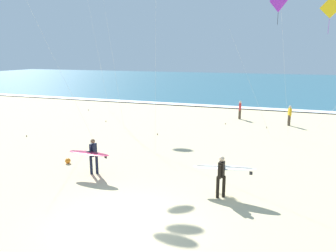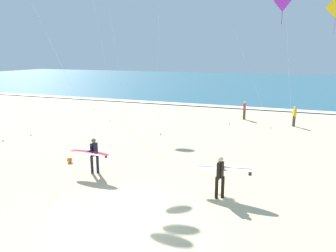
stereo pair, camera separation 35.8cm
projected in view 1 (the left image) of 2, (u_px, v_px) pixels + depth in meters
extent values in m
plane|color=beige|center=(123.00, 225.00, 10.71)|extent=(160.00, 160.00, 0.00)
cube|color=#2D6075|center=(257.00, 83.00, 60.98)|extent=(160.00, 60.00, 0.08)
cube|color=white|center=(234.00, 107.00, 33.68)|extent=(160.00, 1.46, 0.01)
cylinder|color=black|center=(91.00, 165.00, 15.12)|extent=(0.13, 0.13, 0.88)
cylinder|color=black|center=(97.00, 165.00, 15.19)|extent=(0.13, 0.13, 0.88)
cube|color=black|center=(93.00, 150.00, 15.00)|extent=(0.21, 0.35, 0.60)
cube|color=blue|center=(91.00, 149.00, 15.02)|extent=(0.02, 0.20, 0.32)
sphere|color=brown|center=(93.00, 141.00, 14.90)|extent=(0.21, 0.21, 0.21)
cylinder|color=black|center=(90.00, 149.00, 14.76)|extent=(0.09, 0.09, 0.26)
cylinder|color=black|center=(88.00, 152.00, 14.73)|extent=(0.25, 0.09, 0.14)
cylinder|color=black|center=(96.00, 149.00, 15.21)|extent=(0.09, 0.09, 0.56)
ellipsoid|color=#D83359|center=(89.00, 153.00, 14.68)|extent=(2.13, 0.60, 0.07)
cube|color=#333333|center=(89.00, 152.00, 14.67)|extent=(1.86, 0.08, 0.01)
cube|color=#262628|center=(106.00, 157.00, 14.38)|extent=(0.12, 0.02, 0.14)
cylinder|color=black|center=(218.00, 187.00, 12.62)|extent=(0.13, 0.13, 0.88)
cylinder|color=black|center=(224.00, 187.00, 12.69)|extent=(0.13, 0.13, 0.88)
cube|color=black|center=(221.00, 169.00, 12.49)|extent=(0.22, 0.35, 0.60)
cube|color=red|center=(219.00, 168.00, 12.52)|extent=(0.02, 0.20, 0.32)
sphere|color=beige|center=(222.00, 159.00, 12.40)|extent=(0.21, 0.21, 0.21)
cylinder|color=black|center=(220.00, 172.00, 12.30)|extent=(0.09, 0.09, 0.56)
cylinder|color=black|center=(223.00, 165.00, 12.67)|extent=(0.09, 0.09, 0.26)
cylinder|color=black|center=(222.00, 167.00, 12.81)|extent=(0.26, 0.10, 0.14)
ellipsoid|color=white|center=(224.00, 168.00, 12.83)|extent=(2.59, 0.74, 0.30)
cube|color=#333333|center=(224.00, 167.00, 12.82)|extent=(2.24, 0.17, 0.21)
cube|color=#262628|center=(251.00, 173.00, 12.43)|extent=(0.12, 0.02, 0.14)
cylinder|color=silver|center=(53.00, 55.00, 20.54)|extent=(4.60, 1.00, 10.70)
cylinder|color=brown|center=(27.00, 136.00, 22.02)|extent=(0.06, 0.06, 0.10)
cylinder|color=silver|center=(112.00, 51.00, 24.01)|extent=(2.87, 2.26, 11.23)
cylinder|color=brown|center=(106.00, 121.00, 26.76)|extent=(0.06, 0.06, 0.10)
cylinder|color=silver|center=(156.00, 42.00, 19.05)|extent=(1.46, 4.03, 12.29)
cylinder|color=brown|center=(157.00, 134.00, 22.50)|extent=(0.06, 0.06, 0.10)
cylinder|color=silver|center=(95.00, 40.00, 30.73)|extent=(1.86, 0.87, 13.40)
cylinder|color=brown|center=(88.00, 110.00, 32.13)|extent=(0.06, 0.06, 0.10)
cylinder|color=silver|center=(283.00, 47.00, 21.91)|extent=(1.53, 2.37, 11.80)
cylinder|color=brown|center=(267.00, 127.00, 24.55)|extent=(0.06, 0.06, 0.10)
cube|color=yellow|center=(331.00, 7.00, 22.79)|extent=(1.42, 0.53, 1.49)
cylinder|color=purple|center=(329.00, 26.00, 23.07)|extent=(0.02, 0.02, 1.07)
cube|color=purple|center=(279.00, 0.00, 20.32)|extent=(1.21, 0.93, 1.49)
cylinder|color=black|center=(278.00, 18.00, 20.57)|extent=(0.02, 0.02, 0.75)
cylinder|color=silver|center=(248.00, 79.00, 23.24)|extent=(3.51, 2.66, 7.27)
cylinder|color=brown|center=(225.00, 124.00, 25.85)|extent=(0.06, 0.06, 0.10)
cylinder|color=#4C3D2D|center=(240.00, 114.00, 27.85)|extent=(0.22, 0.22, 0.84)
cube|color=red|center=(240.00, 106.00, 27.70)|extent=(0.19, 0.33, 0.54)
sphere|color=beige|center=(240.00, 102.00, 27.62)|extent=(0.20, 0.20, 0.20)
cylinder|color=red|center=(240.00, 107.00, 27.92)|extent=(0.08, 0.08, 0.50)
cylinder|color=red|center=(240.00, 108.00, 27.53)|extent=(0.08, 0.08, 0.50)
cylinder|color=#4C3D2D|center=(289.00, 120.00, 25.33)|extent=(0.22, 0.22, 0.84)
cube|color=gold|center=(290.00, 112.00, 25.18)|extent=(0.29, 0.36, 0.54)
sphere|color=beige|center=(290.00, 107.00, 25.10)|extent=(0.20, 0.20, 0.20)
cylinder|color=gold|center=(291.00, 113.00, 25.00)|extent=(0.08, 0.08, 0.50)
cylinder|color=gold|center=(289.00, 112.00, 25.41)|extent=(0.08, 0.08, 0.50)
sphere|color=orange|center=(68.00, 161.00, 16.64)|extent=(0.28, 0.28, 0.28)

